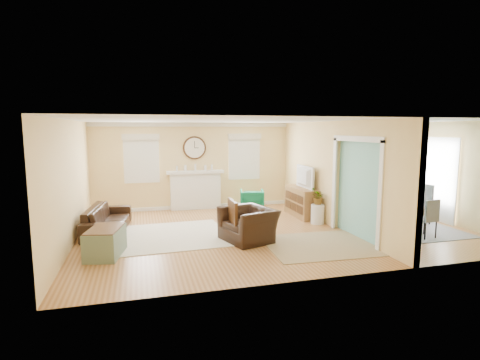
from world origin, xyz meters
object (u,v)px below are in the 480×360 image
at_px(sofa, 108,219).
at_px(dining_table, 392,213).
at_px(eames_chair, 248,224).
at_px(green_chair, 252,200).
at_px(credenza, 301,202).

height_order(sofa, dining_table, sofa).
bearing_deg(eames_chair, green_chair, 143.66).
distance_m(sofa, credenza, 5.09).
bearing_deg(dining_table, eames_chair, 108.86).
bearing_deg(credenza, dining_table, -39.59).
relative_size(credenza, dining_table, 0.79).
xyz_separation_m(credenza, dining_table, (1.80, -1.49, -0.10)).
xyz_separation_m(eames_chair, credenza, (2.08, 1.84, 0.04)).
distance_m(eames_chair, green_chair, 3.02).
bearing_deg(dining_table, sofa, 93.87).
bearing_deg(sofa, credenza, -80.22).
xyz_separation_m(sofa, eames_chair, (3.00, -1.55, 0.05)).
height_order(green_chair, dining_table, green_chair).
bearing_deg(green_chair, dining_table, 153.09).
bearing_deg(dining_table, credenza, 64.21).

